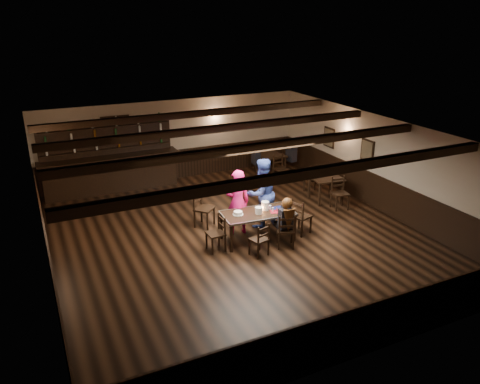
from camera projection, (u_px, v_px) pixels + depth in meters
name	position (u px, v px, depth m)	size (l,w,h in m)	color
ground	(236.00, 235.00, 12.05)	(10.00, 10.00, 0.00)	black
room_shell	(236.00, 171.00, 11.46)	(9.02, 10.02, 2.71)	#BFB49E
dining_table	(258.00, 215.00, 11.58)	(1.86, 1.04, 0.75)	black
chair_near_left	(261.00, 238.00, 10.87)	(0.46, 0.45, 0.82)	black
chair_near_right	(286.00, 229.00, 11.24)	(0.53, 0.52, 0.88)	black
chair_end_left	(218.00, 230.00, 11.16)	(0.41, 0.42, 0.88)	black
chair_end_right	(299.00, 214.00, 11.94)	(0.55, 0.56, 0.96)	black
chair_far_pushed	(201.00, 205.00, 12.41)	(0.65, 0.65, 1.01)	black
woman_pink	(237.00, 202.00, 11.90)	(0.63, 0.41, 1.73)	#FF259D
man_blue	(262.00, 193.00, 12.28)	(0.91, 0.71, 1.88)	navy
seated_person	(287.00, 215.00, 11.17)	(0.35, 0.52, 0.85)	black
cake	(238.00, 213.00, 11.42)	(0.26, 0.26, 0.09)	white
plate_stack_a	(259.00, 210.00, 11.46)	(0.18, 0.18, 0.17)	white
plate_stack_b	(265.00, 206.00, 11.68)	(0.19, 0.19, 0.22)	white
tea_light	(261.00, 210.00, 11.64)	(0.05, 0.05, 0.06)	#A5A8AD
salt_shaker	(273.00, 209.00, 11.61)	(0.04, 0.04, 0.10)	silver
pepper_shaker	(277.00, 209.00, 11.63)	(0.04, 0.04, 0.09)	#A5A8AD
drink_glass	(270.00, 207.00, 11.72)	(0.07, 0.07, 0.11)	silver
menu_red	(277.00, 211.00, 11.61)	(0.34, 0.24, 0.00)	maroon
menu_blue	(277.00, 208.00, 11.83)	(0.28, 0.19, 0.00)	#0D1241
bar_counter	(111.00, 169.00, 14.88)	(4.32, 0.70, 2.20)	black
back_table_a	(326.00, 180.00, 14.07)	(1.01, 1.01, 0.75)	black
back_table_b	(271.00, 158.00, 16.25)	(0.94, 0.94, 0.75)	black
bg_patron_left	(256.00, 154.00, 16.08)	(0.22, 0.35, 0.70)	black
bg_patron_right	(291.00, 150.00, 16.38)	(0.27, 0.40, 0.79)	black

